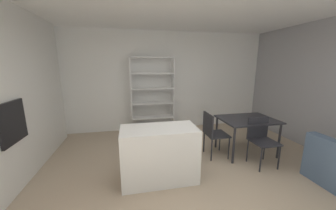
# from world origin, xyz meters

# --- Properties ---
(ground_plane) EXTENTS (8.70, 8.70, 0.00)m
(ground_plane) POSITION_xyz_m (0.00, 0.00, 0.00)
(ground_plane) COLOR tan
(back_partition) EXTENTS (6.33, 0.06, 2.78)m
(back_partition) POSITION_xyz_m (0.00, 2.76, 1.39)
(back_partition) COLOR white
(back_partition) RESTS_ON ground_plane
(built_in_oven) EXTENTS (0.06, 0.59, 0.60)m
(built_in_oven) POSITION_xyz_m (-2.48, 0.37, 1.07)
(built_in_oven) COLOR black
(built_in_oven) RESTS_ON ground_plane
(kitchen_island) EXTENTS (1.21, 0.61, 0.89)m
(kitchen_island) POSITION_xyz_m (-0.41, 0.21, 0.45)
(kitchen_island) COLOR silver
(kitchen_island) RESTS_ON ground_plane
(open_bookshelf) EXTENTS (1.16, 0.36, 2.07)m
(open_bookshelf) POSITION_xyz_m (-0.26, 2.46, 0.97)
(open_bookshelf) COLOR white
(open_bookshelf) RESTS_ON ground_plane
(dining_table) EXTENTS (1.12, 0.85, 0.76)m
(dining_table) POSITION_xyz_m (1.56, 0.77, 0.68)
(dining_table) COLOR #232328
(dining_table) RESTS_ON ground_plane
(dining_chair_island_side) EXTENTS (0.43, 0.46, 0.92)m
(dining_chair_island_side) POSITION_xyz_m (0.78, 0.77, 0.55)
(dining_chair_island_side) COLOR #232328
(dining_chair_island_side) RESTS_ON ground_plane
(dining_chair_near) EXTENTS (0.44, 0.44, 0.89)m
(dining_chair_near) POSITION_xyz_m (1.56, 0.32, 0.54)
(dining_chair_near) COLOR #232328
(dining_chair_near) RESTS_ON ground_plane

